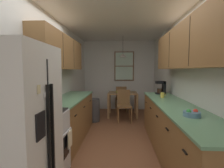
{
  "coord_description": "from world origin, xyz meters",
  "views": [
    {
      "loc": [
        0.08,
        -2.78,
        1.47
      ],
      "look_at": [
        -0.13,
        1.23,
        1.14
      ],
      "focal_mm": 27.32,
      "sensor_mm": 36.0,
      "label": 1
    }
  ],
  "objects_px": {
    "stove_range": "(41,145)",
    "table_serving_bowl": "(119,92)",
    "refrigerator": "(11,137)",
    "microwave_over_range": "(29,58)",
    "dining_table": "(123,96)",
    "dining_chair_near": "(124,104)",
    "dining_chair_far": "(121,98)",
    "fruit_bowl": "(192,113)",
    "mug_by_coffeemaker": "(162,95)",
    "storage_canister": "(54,99)",
    "coffee_maker": "(162,87)",
    "trash_bin": "(94,110)"
  },
  "relations": [
    {
      "from": "coffee_maker",
      "to": "storage_canister",
      "type": "bearing_deg",
      "value": -144.82
    },
    {
      "from": "dining_chair_far",
      "to": "microwave_over_range",
      "type": "bearing_deg",
      "value": -107.29
    },
    {
      "from": "trash_bin",
      "to": "table_serving_bowl",
      "type": "distance_m",
      "value": 1.03
    },
    {
      "from": "stove_range",
      "to": "storage_canister",
      "type": "bearing_deg",
      "value": 90.63
    },
    {
      "from": "dining_table",
      "to": "refrigerator",
      "type": "bearing_deg",
      "value": -105.19
    },
    {
      "from": "refrigerator",
      "to": "microwave_over_range",
      "type": "height_order",
      "value": "microwave_over_range"
    },
    {
      "from": "refrigerator",
      "to": "microwave_over_range",
      "type": "relative_size",
      "value": 2.77
    },
    {
      "from": "mug_by_coffeemaker",
      "to": "dining_chair_near",
      "type": "bearing_deg",
      "value": 121.15
    },
    {
      "from": "storage_canister",
      "to": "coffee_maker",
      "type": "xyz_separation_m",
      "value": [
        2.06,
        1.45,
        0.06
      ]
    },
    {
      "from": "refrigerator",
      "to": "trash_bin",
      "type": "relative_size",
      "value": 2.62
    },
    {
      "from": "dining_table",
      "to": "dining_chair_far",
      "type": "bearing_deg",
      "value": 94.72
    },
    {
      "from": "dining_chair_far",
      "to": "storage_canister",
      "type": "height_order",
      "value": "storage_canister"
    },
    {
      "from": "refrigerator",
      "to": "dining_chair_far",
      "type": "height_order",
      "value": "refrigerator"
    },
    {
      "from": "stove_range",
      "to": "storage_canister",
      "type": "relative_size",
      "value": 5.43
    },
    {
      "from": "storage_canister",
      "to": "coffee_maker",
      "type": "distance_m",
      "value": 2.52
    },
    {
      "from": "storage_canister",
      "to": "dining_chair_near",
      "type": "bearing_deg",
      "value": 61.74
    },
    {
      "from": "refrigerator",
      "to": "storage_canister",
      "type": "relative_size",
      "value": 8.41
    },
    {
      "from": "dining_chair_far",
      "to": "trash_bin",
      "type": "height_order",
      "value": "dining_chair_far"
    },
    {
      "from": "refrigerator",
      "to": "fruit_bowl",
      "type": "xyz_separation_m",
      "value": [
        1.9,
        0.65,
        0.08
      ]
    },
    {
      "from": "dining_chair_near",
      "to": "table_serving_bowl",
      "type": "xyz_separation_m",
      "value": [
        -0.13,
        0.5,
        0.29
      ]
    },
    {
      "from": "refrigerator",
      "to": "storage_canister",
      "type": "xyz_separation_m",
      "value": [
        -0.06,
        1.19,
        0.15
      ]
    },
    {
      "from": "trash_bin",
      "to": "fruit_bowl",
      "type": "distance_m",
      "value": 3.21
    },
    {
      "from": "dining_chair_far",
      "to": "table_serving_bowl",
      "type": "height_order",
      "value": "dining_chair_far"
    },
    {
      "from": "microwave_over_range",
      "to": "storage_canister",
      "type": "xyz_separation_m",
      "value": [
        0.11,
        0.5,
        -0.63
      ]
    },
    {
      "from": "dining_chair_near",
      "to": "mug_by_coffeemaker",
      "type": "distance_m",
      "value": 1.57
    },
    {
      "from": "stove_range",
      "to": "microwave_over_range",
      "type": "xyz_separation_m",
      "value": [
        -0.11,
        0.0,
        1.16
      ]
    },
    {
      "from": "table_serving_bowl",
      "to": "dining_chair_far",
      "type": "bearing_deg",
      "value": 85.39
    },
    {
      "from": "trash_bin",
      "to": "table_serving_bowl",
      "type": "bearing_deg",
      "value": 36.78
    },
    {
      "from": "refrigerator",
      "to": "trash_bin",
      "type": "xyz_separation_m",
      "value": [
        0.24,
        3.32,
        -0.53
      ]
    },
    {
      "from": "fruit_bowl",
      "to": "table_serving_bowl",
      "type": "relative_size",
      "value": 0.99
    },
    {
      "from": "coffee_maker",
      "to": "fruit_bowl",
      "type": "bearing_deg",
      "value": -92.8
    },
    {
      "from": "mug_by_coffeemaker",
      "to": "refrigerator",
      "type": "bearing_deg",
      "value": -132.04
    },
    {
      "from": "microwave_over_range",
      "to": "mug_by_coffeemaker",
      "type": "relative_size",
      "value": 5.48
    },
    {
      "from": "mug_by_coffeemaker",
      "to": "table_serving_bowl",
      "type": "xyz_separation_m",
      "value": [
        -0.91,
        1.79,
        -0.17
      ]
    },
    {
      "from": "trash_bin",
      "to": "storage_canister",
      "type": "distance_m",
      "value": 2.25
    },
    {
      "from": "microwave_over_range",
      "to": "dining_chair_far",
      "type": "bearing_deg",
      "value": 72.71
    },
    {
      "from": "dining_table",
      "to": "table_serving_bowl",
      "type": "xyz_separation_m",
      "value": [
        -0.1,
        -0.08,
        0.16
      ]
    },
    {
      "from": "stove_range",
      "to": "storage_canister",
      "type": "height_order",
      "value": "storage_canister"
    },
    {
      "from": "dining_chair_far",
      "to": "coffee_maker",
      "type": "bearing_deg",
      "value": -62.79
    },
    {
      "from": "stove_range",
      "to": "table_serving_bowl",
      "type": "xyz_separation_m",
      "value": [
        1.03,
        3.19,
        0.31
      ]
    },
    {
      "from": "stove_range",
      "to": "fruit_bowl",
      "type": "bearing_deg",
      "value": -1.18
    },
    {
      "from": "dining_table",
      "to": "dining_chair_near",
      "type": "xyz_separation_m",
      "value": [
        0.03,
        -0.58,
        -0.13
      ]
    },
    {
      "from": "dining_table",
      "to": "fruit_bowl",
      "type": "bearing_deg",
      "value": -75.97
    },
    {
      "from": "trash_bin",
      "to": "mug_by_coffeemaker",
      "type": "bearing_deg",
      "value": -36.94
    },
    {
      "from": "refrigerator",
      "to": "coffee_maker",
      "type": "bearing_deg",
      "value": 52.96
    },
    {
      "from": "fruit_bowl",
      "to": "table_serving_bowl",
      "type": "distance_m",
      "value": 3.36
    },
    {
      "from": "storage_canister",
      "to": "table_serving_bowl",
      "type": "xyz_separation_m",
      "value": [
        1.04,
        2.68,
        -0.22
      ]
    },
    {
      "from": "coffee_maker",
      "to": "table_serving_bowl",
      "type": "xyz_separation_m",
      "value": [
        -1.02,
        1.23,
        -0.28
      ]
    },
    {
      "from": "refrigerator",
      "to": "microwave_over_range",
      "type": "distance_m",
      "value": 1.05
    },
    {
      "from": "dining_table",
      "to": "storage_canister",
      "type": "height_order",
      "value": "storage_canister"
    }
  ]
}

